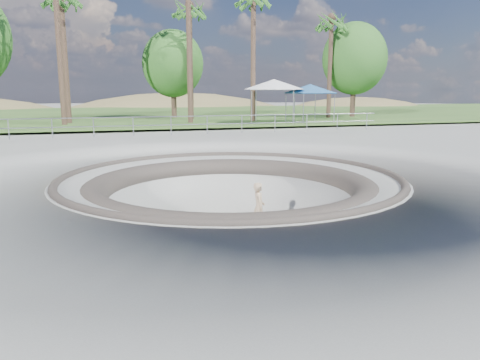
# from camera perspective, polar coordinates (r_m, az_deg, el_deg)

# --- Properties ---
(ground) EXTENTS (180.00, 180.00, 0.00)m
(ground) POSITION_cam_1_polar(r_m,az_deg,el_deg) (14.07, -1.17, 0.37)
(ground) COLOR #A4A49F
(ground) RESTS_ON ground
(skate_bowl) EXTENTS (14.00, 14.00, 4.10)m
(skate_bowl) POSITION_cam_1_polar(r_m,az_deg,el_deg) (14.52, -1.14, -6.74)
(skate_bowl) COLOR #A4A49F
(skate_bowl) RESTS_ON ground
(grass_strip) EXTENTS (180.00, 36.00, 0.12)m
(grass_strip) POSITION_cam_1_polar(r_m,az_deg,el_deg) (47.54, -12.30, 7.84)
(grass_strip) COLOR #385D25
(grass_strip) RESTS_ON ground
(distant_hills) EXTENTS (103.20, 45.00, 28.60)m
(distant_hills) POSITION_cam_1_polar(r_m,az_deg,el_deg) (71.55, -10.53, 3.04)
(distant_hills) COLOR olive
(distant_hills) RESTS_ON ground
(safety_railing) EXTENTS (25.00, 0.06, 1.03)m
(safety_railing) POSITION_cam_1_polar(r_m,az_deg,el_deg) (25.67, -8.41, 6.60)
(safety_railing) COLOR gray
(safety_railing) RESTS_ON ground
(skateboard) EXTENTS (0.92, 0.38, 0.09)m
(skateboard) POSITION_cam_1_polar(r_m,az_deg,el_deg) (14.79, 2.28, -6.40)
(skateboard) COLOR olive
(skateboard) RESTS_ON ground
(skater) EXTENTS (0.48, 0.64, 1.59)m
(skater) POSITION_cam_1_polar(r_m,az_deg,el_deg) (14.57, 2.31, -3.35)
(skater) COLOR tan
(skater) RESTS_ON skateboard
(canopy_white) EXTENTS (5.47, 5.47, 3.04)m
(canopy_white) POSITION_cam_1_polar(r_m,az_deg,el_deg) (33.62, 4.18, 11.52)
(canopy_white) COLOR gray
(canopy_white) RESTS_ON ground
(canopy_blue) EXTENTS (5.33, 5.33, 2.71)m
(canopy_blue) POSITION_cam_1_polar(r_m,az_deg,el_deg) (34.58, 8.54, 10.93)
(canopy_blue) COLOR gray
(canopy_blue) RESTS_ON ground
(palm_b) EXTENTS (2.60, 2.60, 9.57)m
(palm_b) POSITION_cam_1_polar(r_m,az_deg,el_deg) (35.69, -20.97, 19.67)
(palm_b) COLOR brown
(palm_b) RESTS_ON ground
(palm_d) EXTENTS (2.60, 2.60, 9.59)m
(palm_d) POSITION_cam_1_polar(r_m,az_deg,el_deg) (38.55, -6.17, 19.61)
(palm_d) COLOR brown
(palm_d) RESTS_ON ground
(palm_e) EXTENTS (2.60, 2.60, 9.99)m
(palm_e) POSITION_cam_1_polar(r_m,az_deg,el_deg) (36.02, 1.65, 20.89)
(palm_e) COLOR brown
(palm_e) RESTS_ON ground
(palm_f) EXTENTS (2.60, 2.60, 8.95)m
(palm_f) POSITION_cam_1_polar(r_m,az_deg,el_deg) (40.58, 11.09, 18.19)
(palm_f) COLOR brown
(palm_f) RESTS_ON ground
(bushy_tree_mid) EXTENTS (5.07, 4.61, 7.32)m
(bushy_tree_mid) POSITION_cam_1_polar(r_m,az_deg,el_deg) (40.37, -8.18, 13.84)
(bushy_tree_mid) COLOR brown
(bushy_tree_mid) RESTS_ON ground
(bushy_tree_right) EXTENTS (5.63, 5.12, 8.13)m
(bushy_tree_right) POSITION_cam_1_polar(r_m,az_deg,el_deg) (42.66, 13.80, 14.16)
(bushy_tree_right) COLOR brown
(bushy_tree_right) RESTS_ON ground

